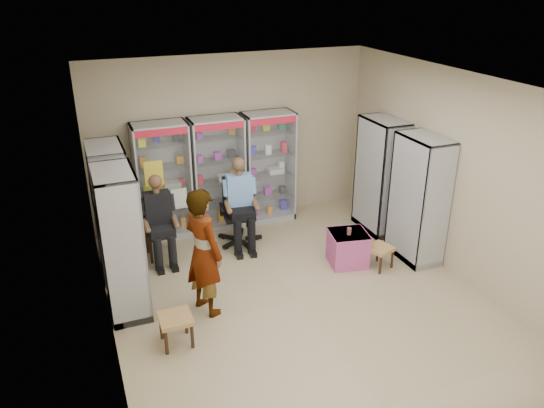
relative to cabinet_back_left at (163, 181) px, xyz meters
name	(u,v)px	position (x,y,z in m)	size (l,w,h in m)	color
floor	(299,301)	(1.30, -2.73, -1.00)	(6.00, 6.00, 0.00)	tan
room_shell	(302,169)	(1.30, -2.73, 0.97)	(5.02, 6.02, 3.01)	tan
cabinet_back_left	(163,181)	(0.00, 0.00, 0.00)	(0.90, 0.50, 2.00)	silver
cabinet_back_mid	(218,174)	(0.95, 0.00, 0.00)	(0.90, 0.50, 2.00)	#B9BBC1
cabinet_back_right	(268,167)	(1.90, 0.00, 0.00)	(0.90, 0.50, 2.00)	#A8ABAF
cabinet_right_far	(380,176)	(3.53, -1.13, 0.00)	(0.50, 0.90, 2.00)	#B1B3B8
cabinet_right_near	(419,199)	(3.53, -2.23, 0.00)	(0.50, 0.90, 2.00)	silver
cabinet_left_far	(112,211)	(-0.93, -0.93, 0.00)	(0.50, 0.90, 2.00)	#A2A5A9
cabinet_left_near	(122,243)	(-0.93, -2.03, 0.00)	(0.50, 0.90, 2.00)	#BABDC2
wooden_chair	(159,230)	(-0.25, -0.73, -0.53)	(0.42, 0.42, 0.94)	#311F13
seated_customer	(159,220)	(-0.25, -0.78, -0.33)	(0.44, 0.60, 1.34)	black
office_chair	(239,212)	(1.08, -0.73, -0.44)	(0.62, 0.62, 1.13)	black
seated_shopkeeper	(239,204)	(1.08, -0.78, -0.28)	(0.47, 0.66, 1.44)	#77B5EB
pink_trunk	(348,248)	(2.44, -2.05, -0.73)	(0.55, 0.53, 0.53)	#C64F92
tea_glass	(349,231)	(2.42, -2.09, -0.41)	(0.07, 0.07, 0.11)	#562607
woven_stool_a	(379,257)	(2.83, -2.33, -0.82)	(0.36, 0.36, 0.36)	#AF7D4A
woven_stool_b	(176,330)	(-0.48, -3.01, -0.80)	(0.40, 0.40, 0.40)	#9C6D42
standing_man	(204,252)	(0.04, -2.44, -0.11)	(0.65, 0.42, 1.78)	gray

